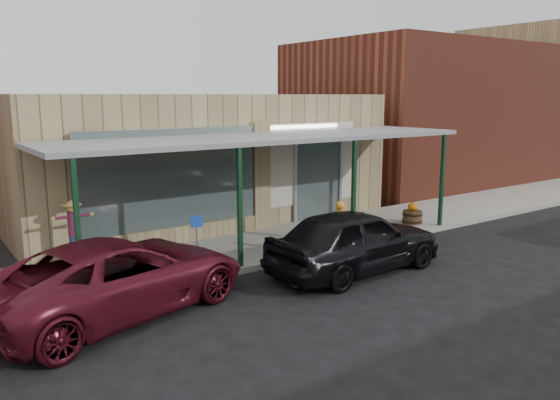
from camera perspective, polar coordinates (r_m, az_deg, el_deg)
ground at (r=12.62m, az=8.14°, el=-8.51°), size 120.00×120.00×0.00m
sidewalk at (r=15.28m, az=-1.15°, el=-4.65°), size 40.00×3.20×0.15m
storefront at (r=18.80m, az=-9.01°, el=4.40°), size 12.00×6.25×4.20m
awning at (r=14.74m, az=-1.11°, el=6.38°), size 12.00×3.00×3.04m
block_buildings_near at (r=20.55m, az=-5.36°, el=9.70°), size 61.00×8.00×8.00m
barrel_scarecrow at (r=13.93m, az=-20.67°, el=-4.26°), size 0.95×0.81×1.62m
barrel_pumpkin at (r=17.89m, az=13.66°, el=-1.58°), size 0.72×0.72×0.72m
handicap_sign at (r=12.68m, az=-8.69°, el=-3.72°), size 0.27×0.06×1.32m
parked_sedan at (r=13.11m, az=7.87°, el=-4.18°), size 4.67×2.08×1.56m
car_maroon at (r=11.07m, az=-16.55°, el=-7.62°), size 5.77×3.77×1.47m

